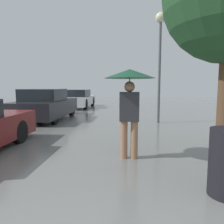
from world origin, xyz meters
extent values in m
cylinder|color=#9E7051|center=(0.20, 3.73, 0.38)|extent=(0.14, 0.14, 0.77)
cylinder|color=#9E7051|center=(0.41, 3.73, 0.38)|extent=(0.14, 0.14, 0.77)
cube|color=#2D2D33|center=(0.31, 3.73, 1.06)|extent=(0.38, 0.22, 0.58)
sphere|color=#9E7051|center=(0.31, 3.73, 1.45)|extent=(0.21, 0.21, 0.21)
cylinder|color=#515456|center=(0.31, 3.73, 1.31)|extent=(0.02, 0.02, 0.61)
cone|color=#14472D|center=(0.31, 3.73, 1.70)|extent=(1.01, 1.01, 0.18)
cylinder|color=black|center=(-2.52, 4.71, 0.29)|extent=(0.18, 0.59, 0.59)
cube|color=black|center=(-3.40, 8.75, 0.51)|extent=(1.82, 3.99, 0.66)
cube|color=black|center=(-3.40, 8.55, 1.09)|extent=(1.55, 1.80, 0.49)
cylinder|color=black|center=(-4.22, 9.98, 0.33)|extent=(0.18, 0.66, 0.66)
cylinder|color=black|center=(-2.58, 9.98, 0.33)|extent=(0.18, 0.66, 0.66)
cylinder|color=black|center=(-4.22, 7.51, 0.33)|extent=(0.18, 0.66, 0.66)
cylinder|color=black|center=(-2.58, 7.51, 0.33)|extent=(0.18, 0.66, 0.66)
cube|color=silver|center=(-3.23, 14.16, 0.47)|extent=(1.67, 4.19, 0.57)
cube|color=black|center=(-3.23, 13.95, 0.99)|extent=(1.42, 1.89, 0.47)
cylinder|color=black|center=(-3.99, 15.46, 0.33)|extent=(0.18, 0.66, 0.66)
cylinder|color=black|center=(-2.48, 15.46, 0.33)|extent=(0.18, 0.66, 0.66)
cylinder|color=black|center=(-3.99, 12.86, 0.33)|extent=(0.18, 0.66, 0.66)
cylinder|color=black|center=(-2.48, 12.86, 0.33)|extent=(0.18, 0.66, 0.66)
cylinder|color=#515456|center=(1.45, 8.19, 1.97)|extent=(0.10, 0.10, 3.94)
sphere|color=beige|center=(1.45, 8.19, 4.06)|extent=(0.40, 0.40, 0.40)
camera|label=1|loc=(0.33, -0.60, 1.46)|focal=35.00mm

